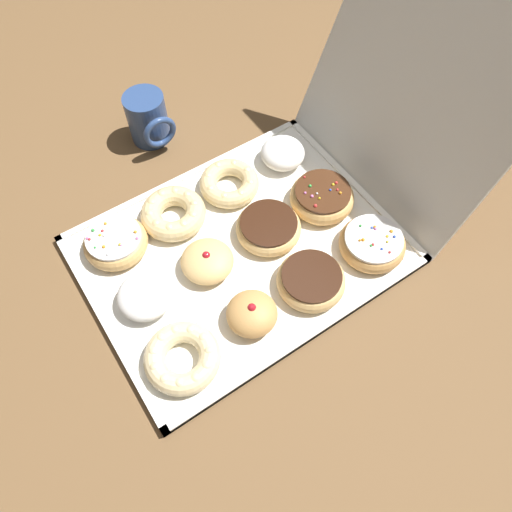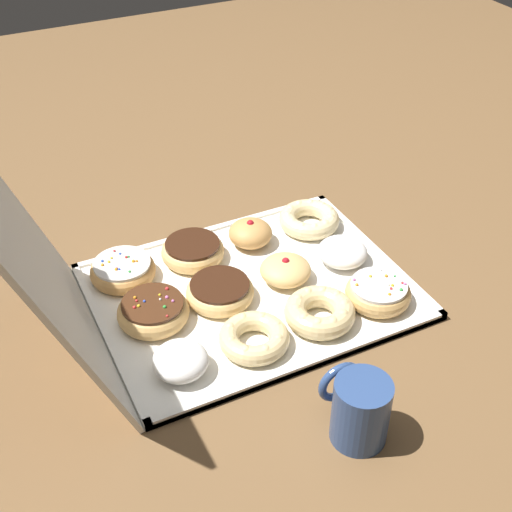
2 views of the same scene
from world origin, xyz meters
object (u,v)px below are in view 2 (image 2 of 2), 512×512
Objects in this scene: cruller_donut_2 at (309,219)px; coffee_mug at (358,409)px; sprinkle_donut_0 at (378,292)px; cruller_donut_6 at (254,338)px; chocolate_frosted_donut_7 at (221,293)px; powdered_filled_donut_1 at (343,253)px; cruller_donut_3 at (320,312)px; sprinkle_donut_11 at (123,270)px; chocolate_frosted_donut_8 at (193,251)px; jelly_filled_donut_5 at (250,233)px; donut_box at (251,292)px; powdered_filled_donut_9 at (180,361)px; sprinkle_donut_10 at (154,312)px; jelly_filled_donut_4 at (285,269)px.

coffee_mug is (-0.46, 0.19, 0.02)m from cruller_donut_2.
sprinkle_donut_0 is 0.23m from cruller_donut_6.
powdered_filled_donut_1 is at bearing -89.47° from chocolate_frosted_donut_7.
cruller_donut_3 reaches higher than chocolate_frosted_donut_7.
chocolate_frosted_donut_7 is 1.00× the size of sprinkle_donut_11.
chocolate_frosted_donut_8 is at bearing 89.25° from cruller_donut_2.
sprinkle_donut_0 reaches higher than cruller_donut_3.
jelly_filled_donut_5 is (0.24, 0.01, 0.00)m from cruller_donut_3.
donut_box is 0.22m from cruller_donut_2.
powdered_filled_donut_9 is (-0.25, 0.24, -0.00)m from jelly_filled_donut_5.
cruller_donut_2 is 0.44m from powdered_filled_donut_9.
chocolate_frosted_donut_8 is (0.00, 0.12, -0.00)m from jelly_filled_donut_5.
cruller_donut_6 is (-0.12, 0.06, 0.02)m from donut_box.
donut_box is at bearing -89.15° from sprinkle_donut_10.
jelly_filled_donut_4 reaches higher than powdered_filled_donut_1.
sprinkle_donut_0 is 0.44m from sprinkle_donut_11.
powdered_filled_donut_1 is at bearing -45.00° from cruller_donut_3.
chocolate_frosted_donut_8 reaches higher than cruller_donut_2.
chocolate_frosted_donut_8 is (0.13, 0.24, -0.00)m from powdered_filled_donut_1.
donut_box is at bearing -155.70° from chocolate_frosted_donut_8.
powdered_filled_donut_9 reaches higher than cruller_donut_6.
sprinkle_donut_0 is 0.96× the size of chocolate_frosted_donut_7.
sprinkle_donut_10 is (0.12, 0.12, 0.00)m from cruller_donut_6.
chocolate_frosted_donut_8 is 1.13× the size of coffee_mug.
cruller_donut_3 is 1.43× the size of jelly_filled_donut_5.
sprinkle_donut_11 is at bearing 45.70° from cruller_donut_3.
jelly_filled_donut_4 reaches higher than sprinkle_donut_10.
cruller_donut_6 is (-0.13, 0.12, -0.00)m from jelly_filled_donut_4.
jelly_filled_donut_4 is at bearing -44.19° from cruller_donut_6.
sprinkle_donut_10 reaches higher than sprinkle_donut_11.
jelly_filled_donut_5 reaches higher than chocolate_frosted_donut_7.
jelly_filled_donut_4 is 0.78× the size of sprinkle_donut_11.
jelly_filled_donut_5 is 0.12m from chocolate_frosted_donut_8.
coffee_mug is (-0.33, -0.06, 0.02)m from chocolate_frosted_donut_7.
jelly_filled_donut_4 is 0.34m from coffee_mug.
donut_box is 4.58× the size of chocolate_frosted_donut_8.
sprinkle_donut_0 is 0.95× the size of cruller_donut_3.
cruller_donut_6 is at bearing 155.25° from jelly_filled_donut_5.
sprinkle_donut_10 is at bearing 90.11° from powdered_filled_donut_1.
jelly_filled_donut_4 reaches higher than sprinkle_donut_11.
cruller_donut_2 is at bearing -90.72° from sprinkle_donut_11.
jelly_filled_donut_5 is 0.17m from chocolate_frosted_donut_7.
donut_box is 0.22m from sprinkle_donut_0.
powdered_filled_donut_9 is at bearing 125.13° from donut_box.
sprinkle_donut_11 is at bearing 89.04° from jelly_filled_donut_5.
powdered_filled_donut_9 is at bearing 124.37° from cruller_donut_2.
cruller_donut_2 is 1.02× the size of chocolate_frosted_donut_7.
chocolate_frosted_donut_7 is at bearing -135.44° from sprinkle_donut_11.
powdered_filled_donut_1 is 0.79× the size of chocolate_frosted_donut_8.
chocolate_frosted_donut_7 is 0.17m from powdered_filled_donut_9.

